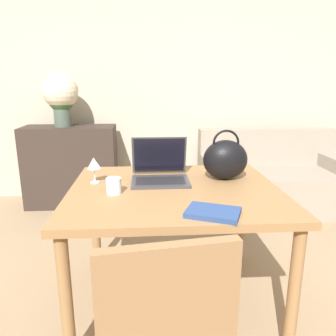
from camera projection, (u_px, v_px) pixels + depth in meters
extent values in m
cube|color=#BCB29E|center=(166.00, 79.00, 3.71)|extent=(10.00, 0.06, 2.70)
cube|color=olive|center=(175.00, 191.00, 1.88)|extent=(1.20, 1.03, 0.04)
cylinder|color=olive|center=(66.00, 302.00, 1.50)|extent=(0.06, 0.06, 0.70)
cylinder|color=olive|center=(294.00, 292.00, 1.57)|extent=(0.06, 0.06, 0.70)
cylinder|color=olive|center=(95.00, 221.00, 2.37)|extent=(0.06, 0.06, 0.70)
cylinder|color=olive|center=(241.00, 217.00, 2.44)|extent=(0.06, 0.06, 0.70)
cube|color=olive|center=(157.00, 334.00, 1.20)|extent=(0.50, 0.50, 0.05)
cube|color=olive|center=(168.00, 314.00, 0.95)|extent=(0.42, 0.10, 0.44)
cube|color=gray|center=(273.00, 190.00, 3.49)|extent=(1.52, 0.79, 0.42)
cube|color=gray|center=(266.00, 146.00, 3.67)|extent=(1.52, 0.20, 0.40)
cube|color=gray|center=(212.00, 185.00, 3.43)|extent=(0.20, 0.79, 0.56)
cube|color=gray|center=(333.00, 182.00, 3.51)|extent=(0.20, 0.79, 0.56)
cube|color=#332823|center=(71.00, 166.00, 3.56)|extent=(0.97, 0.40, 0.87)
cube|color=#38383D|center=(160.00, 182.00, 1.97)|extent=(0.35, 0.25, 0.02)
cube|color=black|center=(160.00, 181.00, 1.96)|extent=(0.29, 0.16, 0.00)
cube|color=#38383D|center=(159.00, 155.00, 2.09)|extent=(0.35, 0.07, 0.24)
cube|color=black|center=(159.00, 155.00, 2.09)|extent=(0.32, 0.06, 0.22)
cylinder|color=silver|center=(114.00, 186.00, 1.77)|extent=(0.08, 0.08, 0.09)
cylinder|color=silver|center=(95.00, 182.00, 1.97)|extent=(0.06, 0.06, 0.01)
cylinder|color=silver|center=(95.00, 175.00, 1.96)|extent=(0.01, 0.01, 0.08)
cone|color=silver|center=(94.00, 163.00, 1.94)|extent=(0.08, 0.08, 0.07)
ellipsoid|color=black|center=(225.00, 160.00, 2.02)|extent=(0.27, 0.19, 0.25)
torus|color=black|center=(226.00, 143.00, 1.99)|extent=(0.17, 0.01, 0.17)
cylinder|color=#47564C|center=(62.00, 116.00, 3.41)|extent=(0.17, 0.17, 0.23)
sphere|color=#3D6B38|center=(61.00, 98.00, 3.36)|extent=(0.27, 0.27, 0.27)
sphere|color=beige|center=(60.00, 91.00, 3.35)|extent=(0.36, 0.36, 0.36)
cube|color=navy|center=(213.00, 212.00, 1.50)|extent=(0.28, 0.25, 0.02)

